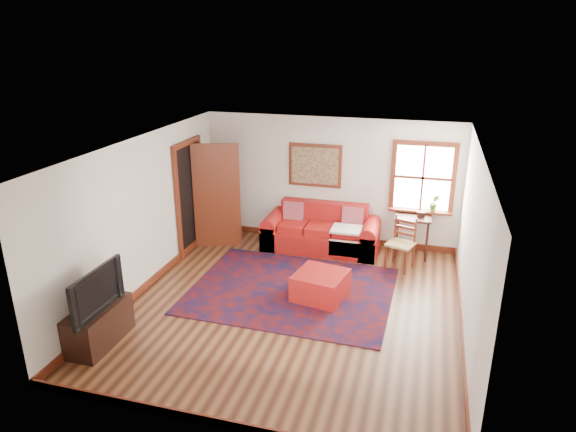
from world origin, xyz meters
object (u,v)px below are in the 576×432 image
(red_ottoman, at_px, (320,286))
(ladder_back_chair, at_px, (402,241))
(media_cabinet, at_px, (99,325))
(red_leather_sofa, at_px, (321,234))
(side_table, at_px, (413,223))

(red_ottoman, height_order, ladder_back_chair, ladder_back_chair)
(red_ottoman, height_order, media_cabinet, media_cabinet)
(red_leather_sofa, distance_m, red_ottoman, 2.02)
(red_leather_sofa, distance_m, media_cabinet, 4.58)
(red_leather_sofa, distance_m, side_table, 1.75)
(red_ottoman, distance_m, media_cabinet, 3.32)
(red_ottoman, xyz_separation_m, media_cabinet, (-2.61, -2.04, 0.06))
(red_ottoman, xyz_separation_m, side_table, (1.29, 2.07, 0.45))
(red_ottoman, height_order, side_table, side_table)
(red_ottoman, xyz_separation_m, ladder_back_chair, (1.14, 1.50, 0.29))
(red_leather_sofa, xyz_separation_m, ladder_back_chair, (1.56, -0.47, 0.22))
(media_cabinet, bearing_deg, red_ottoman, 37.96)
(red_leather_sofa, height_order, ladder_back_chair, ladder_back_chair)
(red_leather_sofa, relative_size, media_cabinet, 2.21)
(red_leather_sofa, xyz_separation_m, media_cabinet, (-2.20, -4.01, -0.01))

